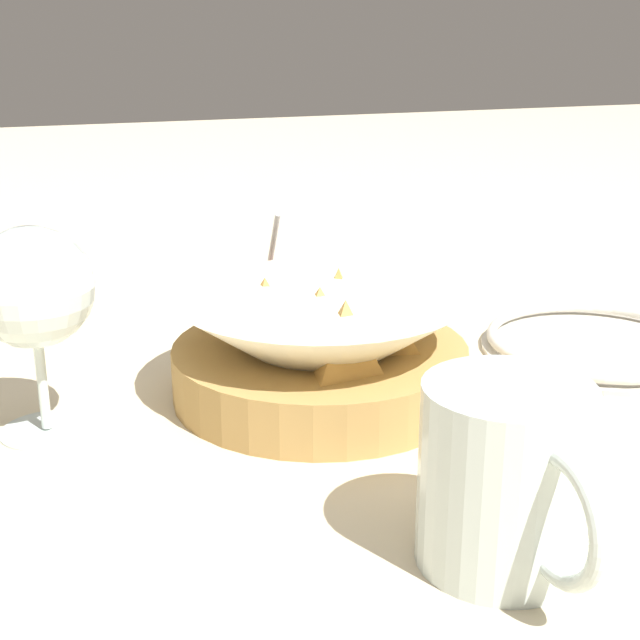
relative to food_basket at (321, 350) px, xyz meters
The scene contains 6 objects.
ground_plane 0.05m from the food_basket, 117.02° to the left, with size 4.00×4.00×0.00m, color beige.
food_basket is the anchor object (origin of this frame).
sauce_cup 0.18m from the food_basket, behind, with size 0.07×0.06×0.11m.
wine_glass 0.21m from the food_basket, 91.89° to the right, with size 0.08×0.08×0.15m.
beer_mug 0.24m from the food_basket, ahead, with size 0.13×0.09×0.10m.
side_plate 0.26m from the food_basket, 91.30° to the left, with size 0.20×0.20×0.01m.
Camera 1 is at (0.60, -0.24, 0.27)m, focal length 50.00 mm.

